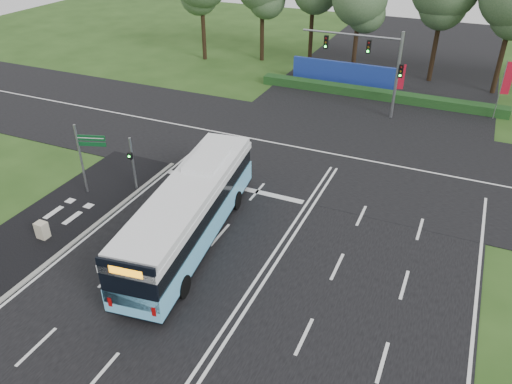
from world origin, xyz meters
TOP-DOWN VIEW (x-y plane):
  - ground at (0.00, 0.00)m, footprint 120.00×120.00m
  - road_main at (0.00, 0.00)m, footprint 20.00×120.00m
  - road_cross at (0.00, 12.00)m, footprint 120.00×14.00m
  - bike_path at (-12.50, -3.00)m, footprint 5.00×18.00m
  - kerb_strip at (-10.10, -3.00)m, footprint 0.25×18.00m
  - city_bus at (-4.44, -0.99)m, footprint 4.41×13.22m
  - pedestrian_signal at (-10.42, 2.25)m, footprint 0.29×0.42m
  - street_sign at (-12.63, 0.82)m, footprint 1.71×0.63m
  - utility_cabinet at (-11.91, -4.08)m, footprint 0.61×0.51m
  - banner_flag_mid at (2.00, 22.72)m, footprint 0.57×0.22m
  - banner_flag_right at (10.00, 23.67)m, footprint 0.70×0.25m
  - traffic_light_gantry at (0.21, 20.50)m, footprint 8.41×0.28m
  - hedge at (0.00, 24.50)m, footprint 22.00×1.20m
  - blue_hoarding at (-4.00, 27.00)m, footprint 10.00×0.30m

SIDE VIEW (x-z plane):
  - ground at x=0.00m, z-range 0.00..0.00m
  - road_main at x=0.00m, z-range 0.00..0.04m
  - road_cross at x=0.00m, z-range 0.00..0.05m
  - bike_path at x=-12.50m, z-range 0.00..0.06m
  - kerb_strip at x=-10.10m, z-range 0.00..0.12m
  - hedge at x=0.00m, z-range 0.00..0.80m
  - utility_cabinet at x=-11.91m, z-range 0.00..1.00m
  - blue_hoarding at x=-4.00m, z-range 0.00..2.20m
  - city_bus at x=-4.44m, z-range 0.01..3.74m
  - pedestrian_signal at x=-10.42m, z-range 0.16..3.71m
  - banner_flag_mid at x=2.00m, z-range 0.63..4.59m
  - street_sign at x=-12.63m, z-range 0.55..5.12m
  - banner_flag_right at x=10.00m, z-range 0.73..5.64m
  - traffic_light_gantry at x=0.21m, z-range 1.16..8.16m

